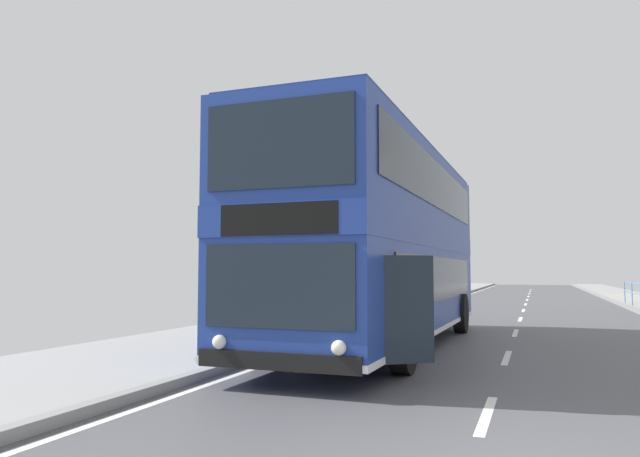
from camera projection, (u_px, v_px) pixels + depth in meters
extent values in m
cube|color=silver|center=(487.00, 414.00, 6.86)|extent=(0.12, 2.00, 0.00)
cube|color=silver|center=(507.00, 357.00, 11.36)|extent=(0.12, 2.00, 0.00)
cube|color=silver|center=(515.00, 333.00, 15.85)|extent=(0.12, 2.00, 0.00)
cube|color=silver|center=(520.00, 319.00, 20.35)|extent=(0.12, 2.00, 0.00)
cube|color=silver|center=(523.00, 310.00, 24.85)|extent=(0.12, 2.00, 0.00)
cube|color=silver|center=(526.00, 304.00, 29.35)|extent=(0.12, 2.00, 0.00)
cube|color=silver|center=(527.00, 300.00, 33.85)|extent=(0.12, 2.00, 0.00)
cube|color=silver|center=(528.00, 296.00, 38.34)|extent=(0.12, 2.00, 0.00)
cube|color=silver|center=(529.00, 294.00, 42.84)|extent=(0.12, 2.00, 0.00)
cube|color=silver|center=(530.00, 292.00, 47.34)|extent=(0.12, 2.00, 0.00)
cube|color=silver|center=(531.00, 290.00, 51.84)|extent=(0.12, 2.00, 0.00)
cube|color=silver|center=(44.00, 441.00, 5.77)|extent=(0.12, 133.00, 0.00)
cube|color=gray|center=(17.00, 431.00, 5.90)|extent=(0.20, 140.00, 0.14)
cube|color=navy|center=(383.00, 290.00, 13.09)|extent=(2.66, 10.96, 1.77)
cube|color=navy|center=(382.00, 239.00, 13.16)|extent=(2.68, 11.01, 0.46)
cube|color=navy|center=(382.00, 193.00, 13.24)|extent=(2.66, 10.96, 1.62)
cube|color=navy|center=(382.00, 155.00, 13.30)|extent=(2.58, 10.63, 0.08)
cube|color=#19232D|center=(277.00, 286.00, 8.00)|extent=(2.20, 0.06, 1.13)
cube|color=black|center=(278.00, 219.00, 8.06)|extent=(1.75, 0.06, 0.44)
cube|color=#19232D|center=(278.00, 143.00, 8.14)|extent=(2.20, 0.06, 1.23)
cube|color=black|center=(277.00, 361.00, 7.92)|extent=(2.38, 0.12, 0.24)
cube|color=silver|center=(383.00, 328.00, 13.03)|extent=(2.69, 11.01, 0.10)
cube|color=#19232D|center=(442.00, 279.00, 12.91)|extent=(0.15, 8.52, 0.92)
cube|color=#19232D|center=(439.00, 186.00, 12.79)|extent=(0.17, 9.83, 0.97)
cube|color=#19232D|center=(333.00, 278.00, 13.81)|extent=(0.15, 8.52, 0.92)
cube|color=#19232D|center=(329.00, 192.00, 13.69)|extent=(0.17, 9.83, 0.97)
sphere|color=white|center=(339.00, 348.00, 7.62)|extent=(0.20, 0.20, 0.20)
sphere|color=white|center=(219.00, 342.00, 8.24)|extent=(0.20, 0.20, 0.20)
cube|color=#19232D|center=(407.00, 309.00, 8.42)|extent=(0.68, 0.48, 1.52)
cube|color=black|center=(389.00, 307.00, 8.82)|extent=(0.11, 0.90, 1.52)
cylinder|color=black|center=(403.00, 341.00, 9.57)|extent=(0.32, 1.04, 1.04)
cylinder|color=black|center=(268.00, 336.00, 10.42)|extent=(0.32, 1.04, 1.04)
cylinder|color=black|center=(461.00, 313.00, 15.93)|extent=(0.32, 1.04, 1.04)
cylinder|color=black|center=(374.00, 311.00, 16.78)|extent=(0.32, 1.04, 1.04)
cylinder|color=#598CC6|center=(632.00, 294.00, 25.97)|extent=(0.05, 0.05, 1.04)
cylinder|color=#598CC6|center=(625.00, 292.00, 28.15)|extent=(0.05, 0.05, 1.04)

